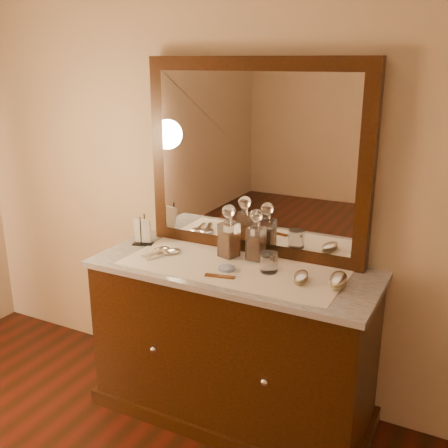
{
  "coord_description": "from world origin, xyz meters",
  "views": [
    {
      "loc": [
        1.07,
        -0.22,
        1.83
      ],
      "look_at": [
        0.0,
        1.85,
        1.1
      ],
      "focal_mm": 42.03,
      "sensor_mm": 36.0,
      "label": 1
    }
  ],
  "objects_px": {
    "decanter_left": "(229,237)",
    "hand_mirror_inner": "(168,252)",
    "comb": "(220,276)",
    "brush_near": "(301,277)",
    "brush_far": "(338,280)",
    "pin_dish": "(227,268)",
    "dresser_cabinet": "(233,345)",
    "napkin_rack": "(143,233)",
    "mirror_frame": "(255,159)",
    "hand_mirror_outer": "(159,250)",
    "decanter_right": "(256,240)"
  },
  "relations": [
    {
      "from": "napkin_rack",
      "to": "hand_mirror_inner",
      "type": "height_order",
      "value": "napkin_rack"
    },
    {
      "from": "hand_mirror_inner",
      "to": "napkin_rack",
      "type": "bearing_deg",
      "value": 161.26
    },
    {
      "from": "decanter_left",
      "to": "pin_dish",
      "type": "bearing_deg",
      "value": -66.34
    },
    {
      "from": "dresser_cabinet",
      "to": "napkin_rack",
      "type": "bearing_deg",
      "value": 173.56
    },
    {
      "from": "mirror_frame",
      "to": "brush_near",
      "type": "relative_size",
      "value": 7.92
    },
    {
      "from": "dresser_cabinet",
      "to": "napkin_rack",
      "type": "relative_size",
      "value": 8.38
    },
    {
      "from": "brush_far",
      "to": "mirror_frame",
      "type": "bearing_deg",
      "value": 155.93
    },
    {
      "from": "napkin_rack",
      "to": "decanter_left",
      "type": "xyz_separation_m",
      "value": [
        0.51,
        0.04,
        0.04
      ]
    },
    {
      "from": "brush_near",
      "to": "mirror_frame",
      "type": "bearing_deg",
      "value": 143.15
    },
    {
      "from": "mirror_frame",
      "to": "decanter_right",
      "type": "xyz_separation_m",
      "value": [
        0.06,
        -0.11,
        -0.39
      ]
    },
    {
      "from": "brush_far",
      "to": "decanter_left",
      "type": "bearing_deg",
      "value": 170.72
    },
    {
      "from": "napkin_rack",
      "to": "decanter_right",
      "type": "bearing_deg",
      "value": 5.79
    },
    {
      "from": "pin_dish",
      "to": "brush_near",
      "type": "xyz_separation_m",
      "value": [
        0.37,
        0.04,
        0.01
      ]
    },
    {
      "from": "pin_dish",
      "to": "hand_mirror_outer",
      "type": "relative_size",
      "value": 0.42
    },
    {
      "from": "mirror_frame",
      "to": "hand_mirror_outer",
      "type": "bearing_deg",
      "value": -151.29
    },
    {
      "from": "dresser_cabinet",
      "to": "hand_mirror_outer",
      "type": "height_order",
      "value": "hand_mirror_outer"
    },
    {
      "from": "comb",
      "to": "decanter_left",
      "type": "xyz_separation_m",
      "value": [
        -0.09,
        0.26,
        0.1
      ]
    },
    {
      "from": "dresser_cabinet",
      "to": "napkin_rack",
      "type": "xyz_separation_m",
      "value": [
        -0.59,
        0.07,
        0.51
      ]
    },
    {
      "from": "mirror_frame",
      "to": "pin_dish",
      "type": "distance_m",
      "value": 0.58
    },
    {
      "from": "napkin_rack",
      "to": "decanter_left",
      "type": "relative_size",
      "value": 0.6
    },
    {
      "from": "napkin_rack",
      "to": "decanter_left",
      "type": "bearing_deg",
      "value": 4.71
    },
    {
      "from": "comb",
      "to": "napkin_rack",
      "type": "relative_size",
      "value": 0.86
    },
    {
      "from": "brush_far",
      "to": "hand_mirror_inner",
      "type": "relative_size",
      "value": 0.83
    },
    {
      "from": "decanter_left",
      "to": "mirror_frame",
      "type": "bearing_deg",
      "value": 59.44
    },
    {
      "from": "mirror_frame",
      "to": "brush_far",
      "type": "height_order",
      "value": "mirror_frame"
    },
    {
      "from": "comb",
      "to": "decanter_right",
      "type": "distance_m",
      "value": 0.31
    },
    {
      "from": "dresser_cabinet",
      "to": "decanter_left",
      "type": "xyz_separation_m",
      "value": [
        -0.08,
        0.11,
        0.55
      ]
    },
    {
      "from": "napkin_rack",
      "to": "hand_mirror_outer",
      "type": "height_order",
      "value": "napkin_rack"
    },
    {
      "from": "pin_dish",
      "to": "comb",
      "type": "xyz_separation_m",
      "value": [
        0.01,
        -0.09,
        -0.0
      ]
    },
    {
      "from": "comb",
      "to": "napkin_rack",
      "type": "distance_m",
      "value": 0.64
    },
    {
      "from": "brush_near",
      "to": "brush_far",
      "type": "bearing_deg",
      "value": 12.45
    },
    {
      "from": "brush_near",
      "to": "hand_mirror_outer",
      "type": "xyz_separation_m",
      "value": [
        -0.8,
        0.03,
        -0.01
      ]
    },
    {
      "from": "comb",
      "to": "pin_dish",
      "type": "bearing_deg",
      "value": 84.64
    },
    {
      "from": "comb",
      "to": "decanter_left",
      "type": "distance_m",
      "value": 0.3
    },
    {
      "from": "decanter_right",
      "to": "brush_far",
      "type": "relative_size",
      "value": 1.47
    },
    {
      "from": "dresser_cabinet",
      "to": "decanter_right",
      "type": "distance_m",
      "value": 0.57
    },
    {
      "from": "pin_dish",
      "to": "decanter_right",
      "type": "distance_m",
      "value": 0.23
    },
    {
      "from": "dresser_cabinet",
      "to": "hand_mirror_inner",
      "type": "bearing_deg",
      "value": -179.15
    },
    {
      "from": "dresser_cabinet",
      "to": "brush_far",
      "type": "bearing_deg",
      "value": 1.06
    },
    {
      "from": "decanter_right",
      "to": "hand_mirror_inner",
      "type": "xyz_separation_m",
      "value": [
        -0.44,
        -0.14,
        -0.09
      ]
    },
    {
      "from": "hand_mirror_inner",
      "to": "mirror_frame",
      "type": "bearing_deg",
      "value": 33.49
    },
    {
      "from": "dresser_cabinet",
      "to": "hand_mirror_outer",
      "type": "xyz_separation_m",
      "value": [
        -0.44,
        0.0,
        0.45
      ]
    },
    {
      "from": "mirror_frame",
      "to": "brush_far",
      "type": "bearing_deg",
      "value": -24.07
    },
    {
      "from": "napkin_rack",
      "to": "pin_dish",
      "type": "bearing_deg",
      "value": -12.35
    },
    {
      "from": "napkin_rack",
      "to": "brush_near",
      "type": "xyz_separation_m",
      "value": [
        0.95,
        -0.09,
        -0.04
      ]
    },
    {
      "from": "comb",
      "to": "brush_near",
      "type": "bearing_deg",
      "value": 7.33
    },
    {
      "from": "pin_dish",
      "to": "decanter_left",
      "type": "distance_m",
      "value": 0.21
    },
    {
      "from": "napkin_rack",
      "to": "dresser_cabinet",
      "type": "bearing_deg",
      "value": -6.44
    },
    {
      "from": "decanter_left",
      "to": "hand_mirror_inner",
      "type": "height_order",
      "value": "decanter_left"
    },
    {
      "from": "napkin_rack",
      "to": "decanter_right",
      "type": "relative_size",
      "value": 0.63
    }
  ]
}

